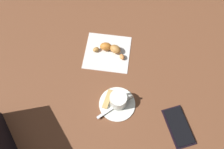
% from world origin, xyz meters
% --- Properties ---
extents(ground_plane, '(1.80, 1.80, 0.00)m').
position_xyz_m(ground_plane, '(0.00, 0.00, 0.00)').
color(ground_plane, brown).
extents(saucer, '(0.12, 0.12, 0.01)m').
position_xyz_m(saucer, '(-0.11, 0.02, 0.00)').
color(saucer, white).
rests_on(saucer, ground).
extents(espresso_cup, '(0.06, 0.08, 0.05)m').
position_xyz_m(espresso_cup, '(-0.10, 0.01, 0.03)').
color(espresso_cup, white).
rests_on(espresso_cup, saucer).
extents(teaspoon, '(0.07, 0.13, 0.01)m').
position_xyz_m(teaspoon, '(-0.11, 0.01, 0.01)').
color(teaspoon, silver).
rests_on(teaspoon, saucer).
extents(sugar_packet, '(0.07, 0.05, 0.01)m').
position_xyz_m(sugar_packet, '(-0.09, 0.05, 0.01)').
color(sugar_packet, tan).
rests_on(sugar_packet, saucer).
extents(napkin, '(0.20, 0.21, 0.00)m').
position_xyz_m(napkin, '(0.10, 0.02, 0.00)').
color(napkin, silver).
rests_on(napkin, ground).
extents(croissant, '(0.08, 0.12, 0.03)m').
position_xyz_m(croissant, '(0.11, 0.01, 0.02)').
color(croissant, '#CC7C3F').
rests_on(croissant, napkin).
extents(cell_phone, '(0.14, 0.08, 0.01)m').
position_xyz_m(cell_phone, '(-0.21, -0.17, 0.01)').
color(cell_phone, black).
rests_on(cell_phone, ground).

